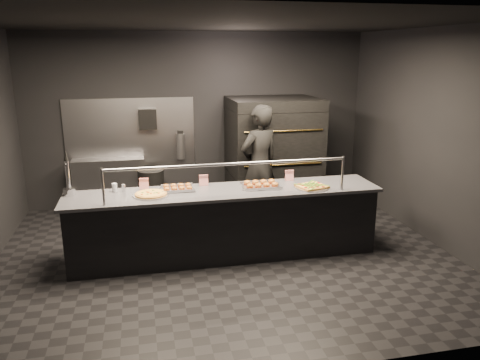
% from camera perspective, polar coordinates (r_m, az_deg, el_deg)
% --- Properties ---
extents(room, '(6.04, 6.00, 3.00)m').
position_cam_1_polar(room, '(6.01, -2.21, 4.14)').
color(room, black).
rests_on(room, ground).
extents(service_counter, '(4.10, 0.78, 1.37)m').
position_cam_1_polar(service_counter, '(6.25, -1.82, -5.25)').
color(service_counter, black).
rests_on(service_counter, ground).
extents(pizza_oven, '(1.50, 1.23, 1.91)m').
position_cam_1_polar(pizza_oven, '(8.15, 4.03, 3.33)').
color(pizza_oven, black).
rests_on(pizza_oven, ground).
extents(prep_shelf, '(1.20, 0.35, 0.90)m').
position_cam_1_polar(prep_shelf, '(8.39, -15.58, -0.50)').
color(prep_shelf, '#99999E').
rests_on(prep_shelf, ground).
extents(towel_dispenser, '(0.30, 0.20, 0.35)m').
position_cam_1_polar(towel_dispenser, '(8.22, -11.21, 7.31)').
color(towel_dispenser, black).
rests_on(towel_dispenser, room).
extents(fire_extinguisher, '(0.14, 0.14, 0.51)m').
position_cam_1_polar(fire_extinguisher, '(8.34, -7.25, 4.17)').
color(fire_extinguisher, '#B2B2B7').
rests_on(fire_extinguisher, room).
extents(beer_tap, '(0.16, 0.22, 0.60)m').
position_cam_1_polar(beer_tap, '(6.22, -20.17, -0.25)').
color(beer_tap, silver).
rests_on(beer_tap, service_counter).
extents(round_pizza, '(0.46, 0.46, 0.03)m').
position_cam_1_polar(round_pizza, '(5.99, -10.80, -1.70)').
color(round_pizza, silver).
rests_on(round_pizza, service_counter).
extents(slider_tray_a, '(0.44, 0.33, 0.07)m').
position_cam_1_polar(slider_tray_a, '(6.16, -7.61, -0.96)').
color(slider_tray_a, silver).
rests_on(slider_tray_a, service_counter).
extents(slider_tray_b, '(0.56, 0.46, 0.08)m').
position_cam_1_polar(slider_tray_b, '(6.24, 2.57, -0.57)').
color(slider_tray_b, silver).
rests_on(slider_tray_b, service_counter).
extents(square_pizza, '(0.45, 0.45, 0.05)m').
position_cam_1_polar(square_pizza, '(6.27, 8.74, -0.79)').
color(square_pizza, silver).
rests_on(square_pizza, service_counter).
extents(condiment_jar, '(0.17, 0.07, 0.11)m').
position_cam_1_polar(condiment_jar, '(6.23, -14.72, -0.91)').
color(condiment_jar, silver).
rests_on(condiment_jar, service_counter).
extents(tent_cards, '(2.12, 0.04, 0.15)m').
position_cam_1_polar(tent_cards, '(6.33, -3.20, 0.06)').
color(tent_cards, white).
rests_on(tent_cards, service_counter).
extents(trash_bin, '(0.44, 0.44, 0.73)m').
position_cam_1_polar(trash_bin, '(8.15, -10.72, -1.28)').
color(trash_bin, black).
rests_on(trash_bin, ground).
extents(worker, '(0.82, 0.69, 1.89)m').
position_cam_1_polar(worker, '(7.33, 2.37, 1.81)').
color(worker, black).
rests_on(worker, ground).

